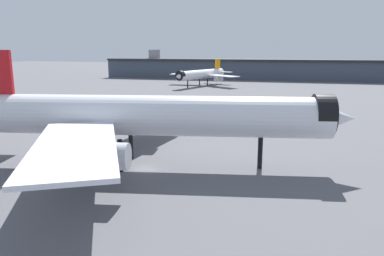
# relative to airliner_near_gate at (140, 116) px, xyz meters

# --- Properties ---
(ground) EXTENTS (900.00, 900.00, 0.00)m
(ground) POSITION_rel_airliner_near_gate_xyz_m (1.51, -1.43, -8.48)
(ground) COLOR #56565B
(airliner_near_gate) EXTENTS (68.01, 60.78, 19.24)m
(airliner_near_gate) POSITION_rel_airliner_near_gate_xyz_m (0.00, 0.00, 0.00)
(airliner_near_gate) COLOR silver
(airliner_near_gate) RESTS_ON ground
(airliner_far_taxiway) EXTENTS (41.36, 46.29, 14.01)m
(airliner_far_taxiway) POSITION_rel_airliner_near_gate_xyz_m (-34.83, 135.47, -2.30)
(airliner_far_taxiway) COLOR white
(airliner_far_taxiway) RESTS_ON ground
(terminal_building) EXTENTS (245.43, 47.87, 19.15)m
(terminal_building) POSITION_rel_airliner_near_gate_xyz_m (2.69, 194.42, -1.81)
(terminal_building) COLOR #3D4756
(terminal_building) RESTS_ON ground
(baggage_cart_trailing) EXTENTS (2.85, 2.69, 1.82)m
(baggage_cart_trailing) POSITION_rel_airliner_near_gate_xyz_m (-25.95, 33.49, -7.50)
(baggage_cart_trailing) COLOR black
(baggage_cart_trailing) RESTS_ON ground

